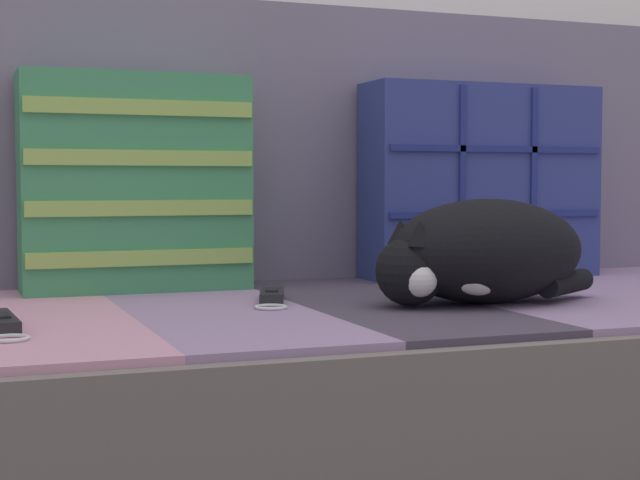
% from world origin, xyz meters
% --- Properties ---
extents(couch, '(1.95, 0.92, 0.35)m').
position_xyz_m(couch, '(-0.00, 0.09, 0.17)').
color(couch, '#3D3838').
rests_on(couch, ground_plane).
extents(sofa_backrest, '(1.92, 0.14, 0.53)m').
position_xyz_m(sofa_backrest, '(0.00, 0.48, 0.61)').
color(sofa_backrest, slate).
rests_on(sofa_backrest, couch).
extents(throw_pillow_quilted, '(0.47, 0.14, 0.38)m').
position_xyz_m(throw_pillow_quilted, '(0.35, 0.33, 0.54)').
color(throw_pillow_quilted, navy).
rests_on(throw_pillow_quilted, couch).
extents(throw_pillow_striped, '(0.39, 0.14, 0.37)m').
position_xyz_m(throw_pillow_striped, '(-0.33, 0.33, 0.53)').
color(throw_pillow_striped, '#3D8956').
rests_on(throw_pillow_striped, couch).
extents(sleeping_cat, '(0.39, 0.23, 0.16)m').
position_xyz_m(sleeping_cat, '(0.13, -0.04, 0.42)').
color(sleeping_cat, black).
rests_on(sleeping_cat, couch).
extents(game_remote_near, '(0.10, 0.19, 0.02)m').
position_xyz_m(game_remote_near, '(-0.16, 0.09, 0.36)').
color(game_remote_near, black).
rests_on(game_remote_near, couch).
extents(game_remote_far, '(0.05, 0.20, 0.02)m').
position_xyz_m(game_remote_far, '(-0.57, -0.07, 0.36)').
color(game_remote_far, black).
rests_on(game_remote_far, couch).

